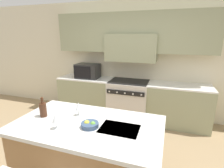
% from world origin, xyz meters
% --- Properties ---
extents(back_cabinetry, '(10.00, 0.46, 2.70)m').
position_xyz_m(back_cabinetry, '(0.00, 2.23, 1.60)').
color(back_cabinetry, beige).
rests_on(back_cabinetry, ground_plane).
extents(back_counter, '(3.48, 0.62, 0.91)m').
position_xyz_m(back_counter, '(-0.00, 1.98, 0.46)').
color(back_counter, gray).
rests_on(back_counter, ground_plane).
extents(range_stove, '(0.89, 0.70, 0.91)m').
position_xyz_m(range_stove, '(-0.00, 1.96, 0.46)').
color(range_stove, beige).
rests_on(range_stove, ground_plane).
extents(microwave, '(0.55, 0.39, 0.34)m').
position_xyz_m(microwave, '(-1.04, 1.98, 1.08)').
color(microwave, black).
rests_on(microwave, back_counter).
extents(kitchen_island, '(1.77, 1.01, 0.91)m').
position_xyz_m(kitchen_island, '(-0.02, -0.11, 0.46)').
color(kitchen_island, olive).
rests_on(kitchen_island, ground_plane).
extents(wine_bottle, '(0.09, 0.09, 0.26)m').
position_xyz_m(wine_bottle, '(-0.64, -0.13, 1.01)').
color(wine_bottle, '#422314').
rests_on(wine_bottle, kitchen_island).
extents(wine_glass_near, '(0.08, 0.08, 0.18)m').
position_xyz_m(wine_glass_near, '(-0.29, -0.34, 1.03)').
color(wine_glass_near, white).
rests_on(wine_glass_near, kitchen_island).
extents(wine_glass_far, '(0.08, 0.08, 0.18)m').
position_xyz_m(wine_glass_far, '(-0.22, 0.05, 1.03)').
color(wine_glass_far, white).
rests_on(wine_glass_far, kitchen_island).
extents(fruit_bowl, '(0.20, 0.20, 0.08)m').
position_xyz_m(fruit_bowl, '(0.05, -0.18, 0.94)').
color(fruit_bowl, '#384C6B').
rests_on(fruit_bowl, kitchen_island).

